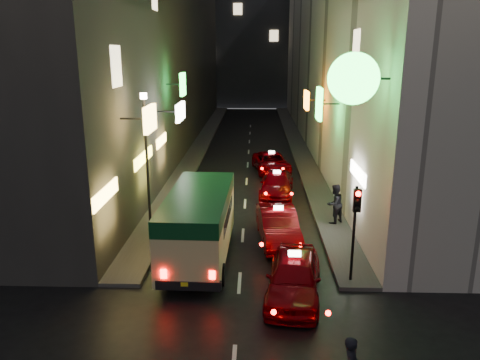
# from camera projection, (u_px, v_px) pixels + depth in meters

# --- Properties ---
(building_left) EXTENTS (7.57, 52.00, 18.00)m
(building_left) POSITION_uv_depth(u_px,v_px,m) (155.00, 39.00, 39.27)
(building_left) COLOR #33312E
(building_left) RESTS_ON ground
(building_right) EXTENTS (8.07, 52.00, 18.00)m
(building_right) POSITION_uv_depth(u_px,v_px,m) (346.00, 39.00, 38.77)
(building_right) COLOR beige
(building_right) RESTS_ON ground
(building_far) EXTENTS (30.00, 10.00, 22.00)m
(building_far) POSITION_uv_depth(u_px,v_px,m) (253.00, 30.00, 69.30)
(building_far) COLOR #323237
(building_far) RESTS_ON ground
(sidewalk_left) EXTENTS (1.50, 52.00, 0.15)m
(sidewalk_left) POSITION_uv_depth(u_px,v_px,m) (201.00, 144.00, 41.56)
(sidewalk_left) COLOR #464441
(sidewalk_left) RESTS_ON ground
(sidewalk_right) EXTENTS (1.50, 52.00, 0.15)m
(sidewalk_right) POSITION_uv_depth(u_px,v_px,m) (297.00, 144.00, 41.29)
(sidewalk_right) COLOR #464441
(sidewalk_right) RESTS_ON ground
(minibus) EXTENTS (2.46, 6.56, 2.80)m
(minibus) POSITION_uv_depth(u_px,v_px,m) (199.00, 218.00, 18.30)
(minibus) COLOR #CAC17E
(minibus) RESTS_ON ground
(taxi_near) EXTENTS (2.95, 5.75, 1.92)m
(taxi_near) POSITION_uv_depth(u_px,v_px,m) (294.00, 273.00, 15.73)
(taxi_near) COLOR #6A0005
(taxi_near) RESTS_ON ground
(taxi_second) EXTENTS (2.70, 5.51, 1.86)m
(taxi_second) POSITION_uv_depth(u_px,v_px,m) (278.00, 223.00, 20.37)
(taxi_second) COLOR #6A0005
(taxi_second) RESTS_ON ground
(taxi_third) EXTENTS (2.38, 5.00, 1.71)m
(taxi_third) POSITION_uv_depth(u_px,v_px,m) (277.00, 183.00, 26.83)
(taxi_third) COLOR #6A0005
(taxi_third) RESTS_ON ground
(taxi_far) EXTENTS (2.66, 5.02, 1.69)m
(taxi_far) POSITION_uv_depth(u_px,v_px,m) (271.00, 161.00, 32.04)
(taxi_far) COLOR #6A0005
(taxi_far) RESTS_ON ground
(pedestrian_sidewalk) EXTENTS (0.95, 0.90, 2.15)m
(pedestrian_sidewalk) POSITION_uv_depth(u_px,v_px,m) (335.00, 201.00, 22.07)
(pedestrian_sidewalk) COLOR black
(pedestrian_sidewalk) RESTS_ON sidewalk_right
(traffic_light) EXTENTS (0.26, 0.43, 3.50)m
(traffic_light) POSITION_uv_depth(u_px,v_px,m) (356.00, 214.00, 16.02)
(traffic_light) COLOR black
(traffic_light) RESTS_ON sidewalk_right
(lamp_post) EXTENTS (0.28, 0.28, 6.22)m
(lamp_post) POSITION_uv_depth(u_px,v_px,m) (147.00, 155.00, 20.36)
(lamp_post) COLOR black
(lamp_post) RESTS_ON sidewalk_left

